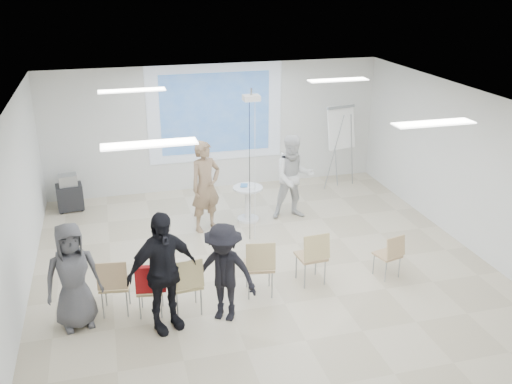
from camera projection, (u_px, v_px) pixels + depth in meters
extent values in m
cube|color=beige|center=(268.00, 276.00, 10.06)|extent=(8.00, 9.00, 0.10)
cube|color=white|center=(269.00, 103.00, 8.93)|extent=(8.00, 9.00, 0.10)
cube|color=silver|center=(215.00, 127.00, 13.59)|extent=(8.00, 0.10, 3.00)
cube|color=silver|center=(9.00, 221.00, 8.52)|extent=(0.10, 9.00, 3.00)
cube|color=silver|center=(480.00, 174.00, 10.47)|extent=(0.10, 9.00, 3.00)
cube|color=silver|center=(216.00, 113.00, 13.40)|extent=(3.20, 0.01, 2.30)
cube|color=#3163A7|center=(216.00, 113.00, 13.39)|extent=(2.60, 0.01, 1.90)
cylinder|color=white|center=(248.00, 219.00, 12.19)|extent=(0.58, 0.58, 0.05)
cylinder|color=white|center=(248.00, 204.00, 12.07)|extent=(0.16, 0.16, 0.68)
cylinder|color=silver|center=(248.00, 188.00, 11.93)|extent=(0.79, 0.79, 0.04)
cube|color=white|center=(250.00, 188.00, 11.89)|extent=(0.22, 0.17, 0.01)
cube|color=teal|center=(244.00, 185.00, 11.98)|extent=(0.20, 0.24, 0.02)
imported|color=#927459|center=(205.00, 181.00, 11.40)|extent=(0.92, 0.80, 2.13)
imported|color=silver|center=(294.00, 173.00, 11.99)|extent=(1.03, 0.86, 2.02)
cube|color=white|center=(211.00, 160.00, 11.54)|extent=(0.10, 0.14, 0.04)
cube|color=white|center=(282.00, 154.00, 12.04)|extent=(0.05, 0.12, 0.04)
cube|color=tan|center=(115.00, 284.00, 8.78)|extent=(0.50, 0.50, 0.04)
cube|color=tan|center=(112.00, 276.00, 8.49)|extent=(0.46, 0.15, 0.43)
cylinder|color=#97999F|center=(103.00, 305.00, 8.68)|extent=(0.03, 0.03, 0.47)
cylinder|color=#92969A|center=(127.00, 304.00, 8.72)|extent=(0.03, 0.03, 0.47)
cylinder|color=gray|center=(106.00, 293.00, 9.02)|extent=(0.03, 0.03, 0.47)
cylinder|color=gray|center=(129.00, 291.00, 9.06)|extent=(0.03, 0.03, 0.47)
cube|color=tan|center=(150.00, 289.00, 8.76)|extent=(0.45, 0.45, 0.04)
cube|color=tan|center=(148.00, 282.00, 8.50)|extent=(0.40, 0.14, 0.38)
cylinder|color=#95999E|center=(140.00, 307.00, 8.68)|extent=(0.02, 0.02, 0.41)
cylinder|color=#93959B|center=(161.00, 306.00, 8.71)|extent=(0.02, 0.02, 0.41)
cylinder|color=gray|center=(142.00, 296.00, 8.98)|extent=(0.02, 0.02, 0.41)
cylinder|color=gray|center=(162.00, 295.00, 9.01)|extent=(0.02, 0.02, 0.41)
cube|color=tan|center=(186.00, 284.00, 8.78)|extent=(0.49, 0.49, 0.04)
cube|color=tan|center=(188.00, 275.00, 8.49)|extent=(0.46, 0.13, 0.44)
cylinder|color=#92949A|center=(178.00, 306.00, 8.66)|extent=(0.03, 0.03, 0.48)
cylinder|color=gray|center=(201.00, 302.00, 8.77)|extent=(0.03, 0.03, 0.48)
cylinder|color=#909398|center=(172.00, 294.00, 8.98)|extent=(0.03, 0.03, 0.48)
cylinder|color=#94979C|center=(195.00, 290.00, 9.10)|extent=(0.03, 0.03, 0.48)
cube|color=tan|center=(259.00, 266.00, 9.29)|extent=(0.54, 0.54, 0.04)
cube|color=tan|center=(261.00, 257.00, 8.98)|extent=(0.48, 0.17, 0.45)
cylinder|color=gray|center=(249.00, 286.00, 9.19)|extent=(0.03, 0.03, 0.49)
cylinder|color=#95979D|center=(272.00, 285.00, 9.22)|extent=(0.03, 0.03, 0.49)
cylinder|color=#94979C|center=(247.00, 274.00, 9.54)|extent=(0.03, 0.03, 0.49)
cylinder|color=#919499|center=(269.00, 273.00, 9.58)|extent=(0.03, 0.03, 0.49)
cube|color=tan|center=(311.00, 256.00, 9.63)|extent=(0.49, 0.49, 0.04)
cube|color=tan|center=(317.00, 247.00, 9.34)|extent=(0.46, 0.12, 0.43)
cylinder|color=gray|center=(305.00, 276.00, 9.50)|extent=(0.03, 0.03, 0.48)
cylinder|color=#95989D|center=(325.00, 272.00, 9.61)|extent=(0.03, 0.03, 0.48)
cylinder|color=gray|center=(296.00, 266.00, 9.83)|extent=(0.03, 0.03, 0.48)
cylinder|color=gray|center=(316.00, 263.00, 9.94)|extent=(0.03, 0.03, 0.48)
cube|color=tan|center=(387.00, 255.00, 9.84)|extent=(0.47, 0.47, 0.04)
cube|color=tan|center=(396.00, 247.00, 9.61)|extent=(0.39, 0.17, 0.37)
cylinder|color=#96999E|center=(386.00, 272.00, 9.72)|extent=(0.02, 0.02, 0.40)
cylinder|color=gray|center=(399.00, 267.00, 9.86)|extent=(0.02, 0.02, 0.40)
cylinder|color=gray|center=(374.00, 264.00, 9.97)|extent=(0.02, 0.02, 0.40)
cylinder|color=gray|center=(387.00, 260.00, 10.11)|extent=(0.02, 0.02, 0.40)
cube|color=#B31618|center=(150.00, 279.00, 8.46)|extent=(0.46, 0.17, 0.42)
imported|color=black|center=(186.00, 281.00, 8.79)|extent=(0.38, 0.29, 0.03)
imported|color=black|center=(162.00, 264.00, 8.16)|extent=(1.43, 1.14, 2.15)
imported|color=black|center=(224.00, 266.00, 8.47)|extent=(1.31, 1.13, 1.78)
imported|color=#55555A|center=(72.00, 270.00, 8.28)|extent=(1.02, 0.78, 1.86)
cylinder|color=#95979D|center=(334.00, 153.00, 13.52)|extent=(0.39, 0.15, 1.85)
cylinder|color=gray|center=(352.00, 150.00, 13.75)|extent=(0.30, 0.29, 1.85)
cylinder|color=gray|center=(335.00, 148.00, 13.91)|extent=(0.12, 0.41, 1.84)
cube|color=white|center=(341.00, 127.00, 13.53)|extent=(0.76, 0.37, 1.03)
cube|color=gray|center=(341.00, 107.00, 13.39)|extent=(0.75, 0.22, 0.07)
cube|color=black|center=(70.00, 197.00, 12.61)|extent=(0.59, 0.50, 0.55)
cube|color=#95979D|center=(68.00, 180.00, 12.47)|extent=(0.42, 0.37, 0.24)
cylinder|color=black|center=(62.00, 212.00, 12.50)|extent=(0.07, 0.07, 0.07)
cylinder|color=black|center=(82.00, 210.00, 12.65)|extent=(0.07, 0.07, 0.07)
cylinder|color=black|center=(61.00, 207.00, 12.78)|extent=(0.07, 0.07, 0.07)
cylinder|color=black|center=(81.00, 204.00, 12.93)|extent=(0.07, 0.07, 0.07)
cube|color=white|center=(251.00, 98.00, 10.39)|extent=(0.30, 0.25, 0.10)
cylinder|color=gray|center=(251.00, 92.00, 10.35)|extent=(0.04, 0.04, 0.14)
cylinder|color=black|center=(250.00, 174.00, 10.83)|extent=(0.01, 0.01, 2.77)
cylinder|color=white|center=(255.00, 174.00, 10.83)|extent=(0.01, 0.01, 2.77)
cube|color=white|center=(132.00, 90.00, 10.28)|extent=(1.20, 0.30, 0.02)
cube|color=white|center=(338.00, 80.00, 11.24)|extent=(1.20, 0.30, 0.02)
cube|color=white|center=(149.00, 144.00, 7.13)|extent=(1.20, 0.30, 0.02)
cube|color=white|center=(434.00, 123.00, 8.10)|extent=(1.20, 0.30, 0.02)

